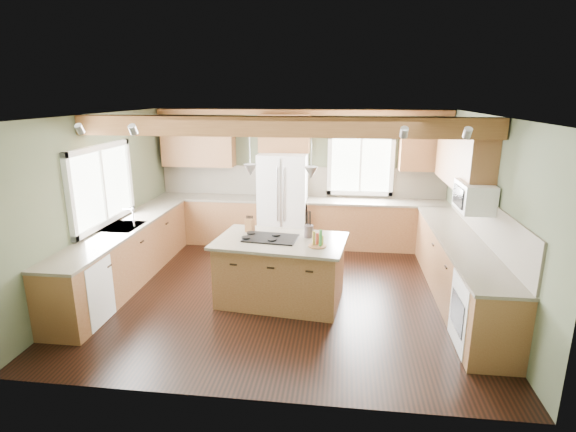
# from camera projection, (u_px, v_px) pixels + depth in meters

# --- Properties ---
(floor) EXTENTS (5.60, 5.60, 0.00)m
(floor) POSITION_uv_depth(u_px,v_px,m) (284.00, 291.00, 6.77)
(floor) COLOR black
(floor) RESTS_ON ground
(ceiling) EXTENTS (5.60, 5.60, 0.00)m
(ceiling) POSITION_uv_depth(u_px,v_px,m) (284.00, 115.00, 6.08)
(ceiling) COLOR silver
(ceiling) RESTS_ON wall_back
(wall_back) EXTENTS (5.60, 0.00, 5.60)m
(wall_back) POSITION_uv_depth(u_px,v_px,m) (301.00, 177.00, 8.82)
(wall_back) COLOR #4B563D
(wall_back) RESTS_ON ground
(wall_left) EXTENTS (0.00, 5.00, 5.00)m
(wall_left) POSITION_uv_depth(u_px,v_px,m) (100.00, 202.00, 6.76)
(wall_left) COLOR #4B563D
(wall_left) RESTS_ON ground
(wall_right) EXTENTS (0.00, 5.00, 5.00)m
(wall_right) POSITION_uv_depth(u_px,v_px,m) (488.00, 214.00, 6.10)
(wall_right) COLOR #4B563D
(wall_right) RESTS_ON ground
(ceiling_beam) EXTENTS (5.55, 0.26, 0.26)m
(ceiling_beam) POSITION_uv_depth(u_px,v_px,m) (281.00, 126.00, 5.83)
(ceiling_beam) COLOR brown
(ceiling_beam) RESTS_ON ceiling
(soffit_trim) EXTENTS (5.55, 0.20, 0.10)m
(soffit_trim) POSITION_uv_depth(u_px,v_px,m) (301.00, 112.00, 8.39)
(soffit_trim) COLOR brown
(soffit_trim) RESTS_ON ceiling
(backsplash_back) EXTENTS (5.58, 0.03, 0.58)m
(backsplash_back) POSITION_uv_depth(u_px,v_px,m) (301.00, 181.00, 8.83)
(backsplash_back) COLOR brown
(backsplash_back) RESTS_ON wall_back
(backsplash_right) EXTENTS (0.03, 3.70, 0.58)m
(backsplash_right) POSITION_uv_depth(u_px,v_px,m) (485.00, 220.00, 6.17)
(backsplash_right) COLOR brown
(backsplash_right) RESTS_ON wall_right
(base_cab_back_left) EXTENTS (2.02, 0.60, 0.88)m
(base_cab_back_left) POSITION_uv_depth(u_px,v_px,m) (210.00, 220.00, 8.97)
(base_cab_back_left) COLOR brown
(base_cab_back_left) RESTS_ON floor
(counter_back_left) EXTENTS (2.06, 0.64, 0.04)m
(counter_back_left) POSITION_uv_depth(u_px,v_px,m) (209.00, 197.00, 8.85)
(counter_back_left) COLOR #443C32
(counter_back_left) RESTS_ON base_cab_back_left
(base_cab_back_right) EXTENTS (2.62, 0.60, 0.88)m
(base_cab_back_right) POSITION_uv_depth(u_px,v_px,m) (376.00, 225.00, 8.59)
(base_cab_back_right) COLOR brown
(base_cab_back_right) RESTS_ON floor
(counter_back_right) EXTENTS (2.66, 0.64, 0.04)m
(counter_back_right) POSITION_uv_depth(u_px,v_px,m) (378.00, 202.00, 8.46)
(counter_back_right) COLOR #443C32
(counter_back_right) RESTS_ON base_cab_back_right
(base_cab_left) EXTENTS (0.60, 3.70, 0.88)m
(base_cab_left) POSITION_uv_depth(u_px,v_px,m) (126.00, 256.00, 7.00)
(base_cab_left) COLOR brown
(base_cab_left) RESTS_ON floor
(counter_left) EXTENTS (0.64, 3.74, 0.04)m
(counter_left) POSITION_uv_depth(u_px,v_px,m) (123.00, 227.00, 6.87)
(counter_left) COLOR #443C32
(counter_left) RESTS_ON base_cab_left
(base_cab_right) EXTENTS (0.60, 3.70, 0.88)m
(base_cab_right) POSITION_uv_depth(u_px,v_px,m) (458.00, 271.00, 6.41)
(base_cab_right) COLOR brown
(base_cab_right) RESTS_ON floor
(counter_right) EXTENTS (0.64, 3.74, 0.04)m
(counter_right) POSITION_uv_depth(u_px,v_px,m) (461.00, 240.00, 6.29)
(counter_right) COLOR #443C32
(counter_right) RESTS_ON base_cab_right
(upper_cab_back_left) EXTENTS (1.40, 0.35, 0.90)m
(upper_cab_back_left) POSITION_uv_depth(u_px,v_px,m) (198.00, 143.00, 8.71)
(upper_cab_back_left) COLOR brown
(upper_cab_back_left) RESTS_ON wall_back
(upper_cab_over_fridge) EXTENTS (0.96, 0.35, 0.70)m
(upper_cab_over_fridge) POSITION_uv_depth(u_px,v_px,m) (284.00, 133.00, 8.46)
(upper_cab_over_fridge) COLOR brown
(upper_cab_over_fridge) RESTS_ON wall_back
(upper_cab_right) EXTENTS (0.35, 2.20, 0.90)m
(upper_cab_right) POSITION_uv_depth(u_px,v_px,m) (463.00, 157.00, 6.81)
(upper_cab_right) COLOR brown
(upper_cab_right) RESTS_ON wall_right
(upper_cab_back_corner) EXTENTS (0.90, 0.35, 0.90)m
(upper_cab_back_corner) POSITION_uv_depth(u_px,v_px,m) (425.00, 146.00, 8.21)
(upper_cab_back_corner) COLOR brown
(upper_cab_back_corner) RESTS_ON wall_back
(window_left) EXTENTS (0.04, 1.60, 1.05)m
(window_left) POSITION_uv_depth(u_px,v_px,m) (101.00, 185.00, 6.73)
(window_left) COLOR white
(window_left) RESTS_ON wall_left
(window_back) EXTENTS (1.10, 0.04, 1.00)m
(window_back) POSITION_uv_depth(u_px,v_px,m) (360.00, 165.00, 8.60)
(window_back) COLOR white
(window_back) RESTS_ON wall_back
(sink) EXTENTS (0.50, 0.65, 0.03)m
(sink) POSITION_uv_depth(u_px,v_px,m) (123.00, 227.00, 6.87)
(sink) COLOR #262628
(sink) RESTS_ON counter_left
(faucet) EXTENTS (0.02, 0.02, 0.28)m
(faucet) POSITION_uv_depth(u_px,v_px,m) (133.00, 218.00, 6.81)
(faucet) COLOR #B2B2B7
(faucet) RESTS_ON sink
(dishwasher) EXTENTS (0.60, 0.60, 0.84)m
(dishwasher) POSITION_uv_depth(u_px,v_px,m) (80.00, 292.00, 5.75)
(dishwasher) COLOR white
(dishwasher) RESTS_ON floor
(oven) EXTENTS (0.60, 0.72, 0.84)m
(oven) POSITION_uv_depth(u_px,v_px,m) (484.00, 314.00, 5.17)
(oven) COLOR white
(oven) RESTS_ON floor
(microwave) EXTENTS (0.40, 0.70, 0.38)m
(microwave) POSITION_uv_depth(u_px,v_px,m) (474.00, 197.00, 6.01)
(microwave) COLOR white
(microwave) RESTS_ON wall_right
(pendant_left) EXTENTS (0.18, 0.18, 0.16)m
(pendant_left) POSITION_uv_depth(u_px,v_px,m) (250.00, 170.00, 6.09)
(pendant_left) COLOR #B2B2B7
(pendant_left) RESTS_ON ceiling
(pendant_right) EXTENTS (0.18, 0.18, 0.16)m
(pendant_right) POSITION_uv_depth(u_px,v_px,m) (311.00, 173.00, 5.90)
(pendant_right) COLOR #B2B2B7
(pendant_right) RESTS_ON ceiling
(refrigerator) EXTENTS (0.90, 0.74, 1.80)m
(refrigerator) POSITION_uv_depth(u_px,v_px,m) (283.00, 200.00, 8.60)
(refrigerator) COLOR white
(refrigerator) RESTS_ON floor
(island) EXTENTS (1.78, 1.21, 0.88)m
(island) POSITION_uv_depth(u_px,v_px,m) (281.00, 272.00, 6.37)
(island) COLOR brown
(island) RESTS_ON floor
(island_top) EXTENTS (1.90, 1.33, 0.04)m
(island_top) POSITION_uv_depth(u_px,v_px,m) (281.00, 241.00, 6.25)
(island_top) COLOR #443C32
(island_top) RESTS_ON island
(cooktop) EXTENTS (0.78, 0.56, 0.02)m
(cooktop) POSITION_uv_depth(u_px,v_px,m) (271.00, 238.00, 6.28)
(cooktop) COLOR black
(cooktop) RESTS_ON island_top
(knife_block) EXTENTS (0.14, 0.13, 0.20)m
(knife_block) POSITION_uv_depth(u_px,v_px,m) (250.00, 225.00, 6.57)
(knife_block) COLOR brown
(knife_block) RESTS_ON island_top
(utensil_crock) EXTENTS (0.14, 0.14, 0.17)m
(utensil_crock) POSITION_uv_depth(u_px,v_px,m) (309.00, 231.00, 6.33)
(utensil_crock) COLOR #37302C
(utensil_crock) RESTS_ON island_top
(bottle_tray) EXTENTS (0.31, 0.31, 0.22)m
(bottle_tray) POSITION_uv_depth(u_px,v_px,m) (318.00, 238.00, 5.94)
(bottle_tray) COLOR brown
(bottle_tray) RESTS_ON island_top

